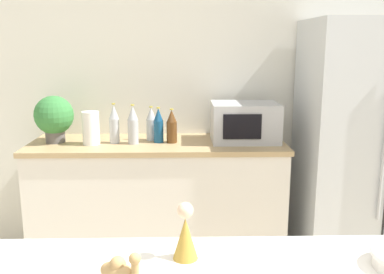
# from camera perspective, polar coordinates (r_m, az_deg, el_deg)

# --- Properties ---
(wall_back) EXTENTS (8.00, 0.06, 2.55)m
(wall_back) POSITION_cam_1_polar(r_m,az_deg,el_deg) (3.38, 0.58, 6.25)
(wall_back) COLOR silver
(wall_back) RESTS_ON ground_plane
(back_counter) EXTENTS (1.84, 0.63, 0.94)m
(back_counter) POSITION_cam_1_polar(r_m,az_deg,el_deg) (3.25, -4.47, -8.70)
(back_counter) COLOR silver
(back_counter) RESTS_ON ground_plane
(refrigerator) EXTENTS (0.93, 0.71, 1.80)m
(refrigerator) POSITION_cam_1_polar(r_m,az_deg,el_deg) (3.34, 22.32, -1.28)
(refrigerator) COLOR silver
(refrigerator) RESTS_ON ground_plane
(potted_plant) EXTENTS (0.28, 0.28, 0.34)m
(potted_plant) POSITION_cam_1_polar(r_m,az_deg,el_deg) (3.21, -17.92, 2.59)
(potted_plant) COLOR #595451
(potted_plant) RESTS_ON back_counter
(paper_towel_roll) EXTENTS (0.12, 0.12, 0.23)m
(paper_towel_roll) POSITION_cam_1_polar(r_m,az_deg,el_deg) (3.09, -13.34, 1.17)
(paper_towel_roll) COLOR white
(paper_towel_roll) RESTS_ON back_counter
(microwave) EXTENTS (0.48, 0.37, 0.28)m
(microwave) POSITION_cam_1_polar(r_m,az_deg,el_deg) (3.13, 7.04, 1.99)
(microwave) COLOR #B2B5BA
(microwave) RESTS_ON back_counter
(back_bottle_0) EXTENTS (0.07, 0.07, 0.26)m
(back_bottle_0) POSITION_cam_1_polar(r_m,az_deg,el_deg) (3.07, -4.49, 1.50)
(back_bottle_0) COLOR navy
(back_bottle_0) RESTS_ON back_counter
(back_bottle_1) EXTENTS (0.07, 0.07, 0.28)m
(back_bottle_1) POSITION_cam_1_polar(r_m,az_deg,el_deg) (3.05, -7.88, 1.58)
(back_bottle_1) COLOR #B2B7BC
(back_bottle_1) RESTS_ON back_counter
(back_bottle_2) EXTENTS (0.07, 0.07, 0.29)m
(back_bottle_2) POSITION_cam_1_polar(r_m,az_deg,el_deg) (3.09, -10.34, 1.69)
(back_bottle_2) COLOR #B2B7BC
(back_bottle_2) RESTS_ON back_counter
(back_bottle_3) EXTENTS (0.07, 0.07, 0.25)m
(back_bottle_3) POSITION_cam_1_polar(r_m,az_deg,el_deg) (3.15, -5.45, 1.71)
(back_bottle_3) COLOR #B2B7BC
(back_bottle_3) RESTS_ON back_counter
(back_bottle_4) EXTENTS (0.08, 0.08, 0.25)m
(back_bottle_4) POSITION_cam_1_polar(r_m,az_deg,el_deg) (3.06, -2.72, 1.40)
(back_bottle_4) COLOR brown
(back_bottle_4) RESTS_ON back_counter
(camel_figurine) EXTENTS (0.12, 0.10, 0.15)m
(camel_figurine) POSITION_cam_1_polar(r_m,az_deg,el_deg) (1.08, -9.60, -17.35)
(camel_figurine) COLOR tan
(camel_figurine) RESTS_ON bar_counter
(wise_man_figurine_blue) EXTENTS (0.07, 0.07, 0.17)m
(wise_man_figurine_blue) POSITION_cam_1_polar(r_m,az_deg,el_deg) (1.28, -0.89, -12.89)
(wise_man_figurine_blue) COLOR #B28933
(wise_man_figurine_blue) RESTS_ON bar_counter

